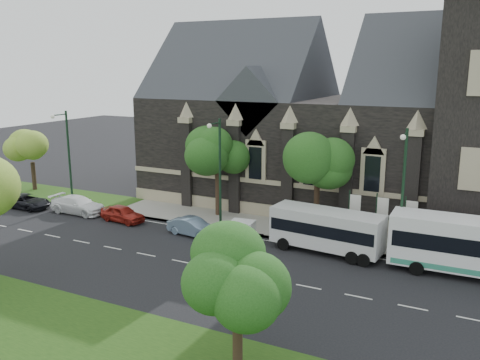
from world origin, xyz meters
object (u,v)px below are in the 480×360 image
Objects in this scene: shuttle_bus at (327,229)px; box_trailer at (242,229)px; banner_flag_center at (380,215)px; banner_flag_right at (409,219)px; tree_park_east at (243,270)px; car_far_white at (78,205)px; tree_walk_left at (221,152)px; sedan at (193,227)px; car_far_red at (123,214)px; tree_walk_right at (321,159)px; street_lamp_far at (67,153)px; tree_walk_far at (34,148)px; car_far_black at (27,201)px; street_lamp_near at (403,187)px; street_lamp_mid at (219,168)px; banner_flag_left at (353,212)px.

box_trailer is at bearing -174.14° from shuttle_bus.
banner_flag_center and banner_flag_right have the same top height.
tree_park_east reaches higher than car_far_white.
sedan is (0.58, -5.67, -5.04)m from tree_walk_left.
banner_flag_center reaches higher than car_far_red.
car_far_white reaches higher than sedan.
box_trailer is 0.63× the size of sedan.
tree_walk_right is (-2.96, 20.04, 1.20)m from tree_park_east.
street_lamp_far is at bearing -176.14° from banner_flag_center.
banner_flag_right is 28.26m from car_far_white.
car_far_black is at bearing -49.49° from tree_walk_far.
banner_flag_center is at bearing -6.89° from tree_walk_left.
tree_walk_far is 37.95m from street_lamp_near.
banner_flag_center is (12.29, 1.91, -2.73)m from street_lamp_mid.
banner_flag_center is (28.29, 1.91, -2.73)m from street_lamp_far.
tree_park_east is 18.75m from sedan.
tree_walk_left is 7.61m from sedan.
street_lamp_far is at bearing 57.22° from car_far_white.
banner_flag_right is at bearing 7.16° from box_trailer.
tree_walk_right is 11.38m from sedan.
car_far_white is at bearing 93.94° from sedan.
tree_walk_far is at bearing 78.86° from car_far_red.
tree_walk_right is 17.33m from car_far_red.
street_lamp_far is at bearing 88.96° from sedan.
car_far_white is at bearing -81.27° from car_far_black.
banner_flag_left is at bearing 89.65° from tree_park_east.
tree_walk_left reaches higher than shuttle_bus.
banner_flag_left is at bearing -83.03° from car_far_white.
banner_flag_center is (5.08, -1.71, -3.43)m from tree_walk_right.
street_lamp_near reaches higher than car_far_red.
banner_flag_right is (30.29, 1.91, -2.73)m from street_lamp_far.
banner_flag_center is at bearing -82.61° from car_far_black.
car_far_black is at bearing 99.37° from car_far_red.
sedan is (-10.43, -1.12, -1.06)m from shuttle_bus.
tree_walk_far reaches higher than banner_flag_left.
car_far_white is at bearing -172.13° from banner_flag_left.
car_far_red is (-11.05, -0.66, -0.09)m from box_trailer.
street_lamp_near is 1.92× the size of car_far_black.
box_trailer is at bearing -67.14° from sedan.
street_lamp_mid is 10.81m from banner_flag_left.
shuttle_bus is at bearing -87.49° from car_far_black.
tree_walk_far is 8.09m from car_far_black.
street_lamp_mid reaches higher than banner_flag_center.
street_lamp_near is (3.82, 16.42, 0.49)m from tree_park_east.
box_trailer is at bearing -159.52° from banner_flag_left.
tree_walk_far is (-22.03, -0.53, -1.12)m from tree_walk_left.
street_lamp_near is 1.11× the size of shuttle_bus.
box_trailer is (18.56, -0.98, -4.32)m from street_lamp_far.
banner_flag_right is 1.50× the size of box_trailer.
tree_walk_left reaches higher than banner_flag_center.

